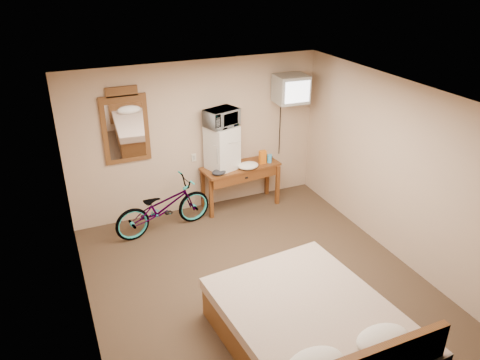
# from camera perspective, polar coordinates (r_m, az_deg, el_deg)

# --- Properties ---
(room) EXTENTS (4.60, 4.64, 2.50)m
(room) POSITION_cam_1_polar(r_m,az_deg,el_deg) (5.69, 2.24, -2.32)
(room) COLOR #3D2E1E
(room) RESTS_ON ground
(desk) EXTENTS (1.36, 0.62, 0.75)m
(desk) POSITION_cam_1_polar(r_m,az_deg,el_deg) (7.84, 0.17, 0.85)
(desk) COLOR brown
(desk) RESTS_ON floor
(mini_fridge) EXTENTS (0.56, 0.54, 0.73)m
(mini_fridge) POSITION_cam_1_polar(r_m,az_deg,el_deg) (7.59, -2.21, 3.98)
(mini_fridge) COLOR silver
(mini_fridge) RESTS_ON desk
(microwave) EXTENTS (0.59, 0.49, 0.28)m
(microwave) POSITION_cam_1_polar(r_m,az_deg,el_deg) (7.42, -2.27, 7.59)
(microwave) COLOR silver
(microwave) RESTS_ON mini_fridge
(snack_bag) EXTENTS (0.12, 0.07, 0.23)m
(snack_bag) POSITION_cam_1_polar(r_m,az_deg,el_deg) (7.87, 2.77, 2.81)
(snack_bag) COLOR #D16712
(snack_bag) RESTS_ON desk
(blue_cup) EXTENTS (0.08, 0.08, 0.14)m
(blue_cup) POSITION_cam_1_polar(r_m,az_deg,el_deg) (7.93, 3.62, 2.63)
(blue_cup) COLOR #3D98D2
(blue_cup) RESTS_ON desk
(cloth_cream) EXTENTS (0.35, 0.27, 0.11)m
(cloth_cream) POSITION_cam_1_polar(r_m,az_deg,el_deg) (7.68, 1.01, 1.76)
(cloth_cream) COLOR beige
(cloth_cream) RESTS_ON desk
(cloth_dark_a) EXTENTS (0.23, 0.17, 0.09)m
(cloth_dark_a) POSITION_cam_1_polar(r_m,az_deg,el_deg) (7.48, -2.60, 0.94)
(cloth_dark_a) COLOR black
(cloth_dark_a) RESTS_ON desk
(cloth_dark_b) EXTENTS (0.19, 0.15, 0.08)m
(cloth_dark_b) POSITION_cam_1_polar(r_m,az_deg,el_deg) (8.06, 3.37, 2.81)
(cloth_dark_b) COLOR black
(cloth_dark_b) RESTS_ON desk
(crt_television) EXTENTS (0.54, 0.61, 0.45)m
(crt_television) POSITION_cam_1_polar(r_m,az_deg,el_deg) (7.78, 6.22, 10.99)
(crt_television) COLOR black
(crt_television) RESTS_ON room
(wall_mirror) EXTENTS (0.70, 0.04, 1.18)m
(wall_mirror) POSITION_cam_1_polar(r_m,az_deg,el_deg) (7.25, -13.80, 6.33)
(wall_mirror) COLOR brown
(wall_mirror) RESTS_ON room
(bicycle) EXTENTS (1.63, 0.79, 0.82)m
(bicycle) POSITION_cam_1_polar(r_m,az_deg,el_deg) (7.34, -9.35, -3.23)
(bicycle) COLOR black
(bicycle) RESTS_ON floor
(bed) EXTENTS (1.84, 2.33, 0.90)m
(bed) POSITION_cam_1_polar(r_m,az_deg,el_deg) (5.30, 9.14, -17.92)
(bed) COLOR brown
(bed) RESTS_ON floor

